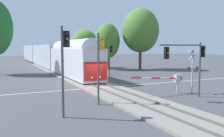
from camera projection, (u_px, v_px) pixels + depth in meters
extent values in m
plane|color=#47474C|center=(100.00, 88.00, 26.36)|extent=(220.00, 220.00, 0.00)
cube|color=beige|center=(100.00, 88.00, 26.36)|extent=(44.00, 0.20, 0.01)
cube|color=gray|center=(100.00, 87.00, 26.35)|extent=(4.40, 80.00, 0.18)
cube|color=#56514C|center=(94.00, 86.00, 26.03)|extent=(0.10, 80.00, 0.14)
cube|color=#56514C|center=(106.00, 85.00, 26.65)|extent=(0.10, 80.00, 0.14)
cube|color=silver|center=(74.00, 62.00, 35.11)|extent=(3.00, 17.50, 3.90)
cube|color=red|center=(96.00, 71.00, 27.27)|extent=(2.76, 0.08, 2.15)
cylinder|color=silver|center=(73.00, 49.00, 34.95)|extent=(2.76, 15.75, 2.76)
sphere|color=#F4F2CC|center=(92.00, 78.00, 27.11)|extent=(0.24, 0.24, 0.24)
sphere|color=#F4F2CC|center=(100.00, 77.00, 27.53)|extent=(0.24, 0.24, 0.24)
cube|color=#B7BCC6|center=(47.00, 55.00, 54.04)|extent=(3.00, 22.85, 4.60)
cube|color=black|center=(53.00, 54.00, 54.66)|extent=(0.04, 20.57, 0.90)
cube|color=red|center=(54.00, 60.00, 54.79)|extent=(0.04, 21.02, 0.36)
cube|color=#B7BCC6|center=(33.00, 53.00, 75.42)|extent=(3.00, 22.85, 4.60)
cube|color=black|center=(38.00, 52.00, 76.04)|extent=(0.04, 20.57, 0.90)
cube|color=red|center=(38.00, 57.00, 76.17)|extent=(0.04, 21.02, 0.36)
cylinder|color=#B7B7BC|center=(177.00, 88.00, 23.06)|extent=(0.14, 0.14, 1.10)
cube|color=#B7B7BC|center=(177.00, 78.00, 22.98)|extent=(0.56, 0.40, 0.70)
sphere|color=black|center=(180.00, 78.00, 23.13)|extent=(0.36, 0.36, 0.36)
cylinder|color=red|center=(173.00, 78.00, 22.76)|extent=(1.01, 0.12, 0.18)
cylinder|color=white|center=(165.00, 78.00, 22.33)|extent=(1.01, 0.12, 0.18)
cylinder|color=red|center=(156.00, 78.00, 21.89)|extent=(1.01, 0.12, 0.18)
cylinder|color=white|center=(146.00, 78.00, 21.46)|extent=(1.01, 0.12, 0.18)
cylinder|color=red|center=(137.00, 78.00, 21.03)|extent=(1.01, 0.12, 0.18)
sphere|color=red|center=(132.00, 78.00, 20.81)|extent=(0.14, 0.14, 0.14)
cylinder|color=#B2B2B7|center=(192.00, 73.00, 23.00)|extent=(0.14, 0.14, 3.94)
cube|color=white|center=(193.00, 56.00, 22.84)|extent=(0.98, 0.05, 0.98)
cube|color=white|center=(193.00, 56.00, 22.84)|extent=(0.98, 0.05, 0.98)
cube|color=#B2B2B7|center=(192.00, 68.00, 22.96)|extent=(1.10, 0.08, 0.08)
cylinder|color=black|center=(189.00, 68.00, 22.63)|extent=(0.26, 0.18, 0.26)
cylinder|color=black|center=(198.00, 68.00, 23.10)|extent=(0.26, 0.18, 0.26)
sphere|color=red|center=(190.00, 68.00, 22.54)|extent=(0.20, 0.20, 0.20)
sphere|color=red|center=(198.00, 68.00, 23.01)|extent=(0.20, 0.20, 0.20)
cone|color=black|center=(193.00, 51.00, 22.81)|extent=(0.28, 0.28, 0.22)
cylinder|color=#4C4C51|center=(110.00, 60.00, 36.54)|extent=(0.16, 0.16, 4.91)
cube|color=black|center=(111.00, 49.00, 36.52)|extent=(0.34, 0.26, 1.00)
sphere|color=#262626|center=(112.00, 47.00, 36.36)|extent=(0.20, 0.20, 0.20)
cylinder|color=black|center=(112.00, 47.00, 36.33)|extent=(0.24, 0.10, 0.24)
sphere|color=yellow|center=(112.00, 49.00, 36.38)|extent=(0.20, 0.20, 0.20)
cylinder|color=black|center=(112.00, 49.00, 36.36)|extent=(0.24, 0.10, 0.24)
sphere|color=#262626|center=(112.00, 51.00, 36.41)|extent=(0.20, 0.20, 0.20)
cylinder|color=black|center=(112.00, 51.00, 36.38)|extent=(0.24, 0.10, 0.24)
cylinder|color=#4C4C51|center=(98.00, 69.00, 18.32)|extent=(0.16, 0.16, 5.46)
cube|color=gold|center=(102.00, 44.00, 18.27)|extent=(0.34, 0.26, 1.00)
sphere|color=#262626|center=(102.00, 39.00, 18.11)|extent=(0.20, 0.20, 0.20)
cylinder|color=gold|center=(103.00, 39.00, 18.08)|extent=(0.24, 0.10, 0.24)
sphere|color=yellow|center=(102.00, 44.00, 18.14)|extent=(0.20, 0.20, 0.20)
cylinder|color=gold|center=(103.00, 44.00, 18.11)|extent=(0.24, 0.10, 0.24)
sphere|color=#262626|center=(102.00, 48.00, 18.17)|extent=(0.20, 0.20, 0.20)
cylinder|color=gold|center=(103.00, 48.00, 18.14)|extent=(0.24, 0.10, 0.24)
cylinder|color=#4C4C51|center=(63.00, 72.00, 14.91)|extent=(0.16, 0.16, 5.69)
cube|color=black|center=(66.00, 39.00, 14.85)|extent=(0.34, 0.26, 1.00)
sphere|color=#262626|center=(67.00, 34.00, 14.68)|extent=(0.20, 0.20, 0.20)
cylinder|color=black|center=(67.00, 34.00, 14.66)|extent=(0.24, 0.10, 0.24)
sphere|color=yellow|center=(67.00, 39.00, 14.71)|extent=(0.20, 0.20, 0.20)
cylinder|color=black|center=(67.00, 39.00, 14.68)|extent=(0.24, 0.10, 0.24)
sphere|color=#262626|center=(67.00, 44.00, 14.74)|extent=(0.20, 0.20, 0.20)
cylinder|color=black|center=(67.00, 44.00, 14.71)|extent=(0.24, 0.10, 0.24)
cylinder|color=#4C4C51|center=(200.00, 70.00, 21.32)|extent=(0.16, 0.16, 4.83)
cube|color=black|center=(203.00, 51.00, 21.30)|extent=(0.34, 0.26, 1.00)
sphere|color=#262626|center=(204.00, 48.00, 21.13)|extent=(0.20, 0.20, 0.20)
cylinder|color=black|center=(204.00, 48.00, 21.11)|extent=(0.24, 0.10, 0.24)
sphere|color=yellow|center=(204.00, 51.00, 21.16)|extent=(0.20, 0.20, 0.20)
cylinder|color=black|center=(204.00, 51.00, 21.14)|extent=(0.24, 0.10, 0.24)
sphere|color=#262626|center=(204.00, 55.00, 21.19)|extent=(0.20, 0.20, 0.20)
cylinder|color=black|center=(204.00, 55.00, 21.16)|extent=(0.24, 0.10, 0.24)
cylinder|color=#4C4C51|center=(181.00, 45.00, 20.21)|extent=(4.32, 0.12, 0.12)
cube|color=black|center=(166.00, 53.00, 19.62)|extent=(0.34, 0.26, 1.00)
sphere|color=#262626|center=(168.00, 49.00, 19.46)|extent=(0.20, 0.20, 0.20)
cylinder|color=black|center=(168.00, 49.00, 19.43)|extent=(0.24, 0.10, 0.24)
sphere|color=yellow|center=(168.00, 53.00, 19.48)|extent=(0.20, 0.20, 0.20)
cylinder|color=black|center=(168.00, 53.00, 19.46)|extent=(0.24, 0.10, 0.24)
sphere|color=#262626|center=(167.00, 57.00, 19.51)|extent=(0.20, 0.20, 0.20)
cylinder|color=black|center=(168.00, 57.00, 19.49)|extent=(0.24, 0.10, 0.24)
cylinder|color=brown|center=(140.00, 58.00, 47.85)|extent=(0.59, 0.59, 4.43)
ellipsoid|color=#4C7A2D|center=(140.00, 30.00, 47.37)|extent=(7.22, 7.22, 8.63)
cylinder|color=brown|center=(85.00, 60.00, 52.09)|extent=(0.52, 0.52, 3.47)
ellipsoid|color=#4C7A2D|center=(85.00, 42.00, 51.76)|extent=(5.52, 5.52, 5.31)
cylinder|color=#4C3828|center=(108.00, 62.00, 47.31)|extent=(0.58, 0.58, 3.07)
ellipsoid|color=#4C7A2D|center=(108.00, 41.00, 46.95)|extent=(4.72, 4.72, 6.83)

